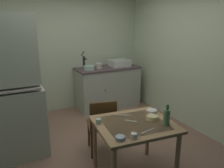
% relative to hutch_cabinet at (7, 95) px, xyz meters
% --- Properties ---
extents(ground_plane, '(4.72, 4.72, 0.00)m').
position_rel_hutch_cabinet_xyz_m(ground_plane, '(1.26, -0.36, -0.95)').
color(ground_plane, '#886553').
extents(wall_back, '(3.59, 0.10, 2.64)m').
position_rel_hutch_cabinet_xyz_m(wall_back, '(1.26, 1.55, 0.37)').
color(wall_back, beige).
rests_on(wall_back, ground).
extents(wall_right, '(0.10, 3.82, 2.64)m').
position_rel_hutch_cabinet_xyz_m(wall_right, '(3.05, -0.36, 0.37)').
color(wall_right, beige).
rests_on(wall_right, ground).
extents(hutch_cabinet, '(0.93, 0.51, 2.03)m').
position_rel_hutch_cabinet_xyz_m(hutch_cabinet, '(0.00, 0.00, 0.00)').
color(hutch_cabinet, '#ACB2A4').
rests_on(hutch_cabinet, ground).
extents(counter_cabinet, '(1.43, 0.64, 0.93)m').
position_rel_hutch_cabinet_xyz_m(counter_cabinet, '(2.11, 1.18, -0.49)').
color(counter_cabinet, '#ACB2A4').
rests_on(counter_cabinet, ground).
extents(sink_basin, '(0.44, 0.34, 0.15)m').
position_rel_hutch_cabinet_xyz_m(sink_basin, '(2.41, 1.18, 0.05)').
color(sink_basin, white).
rests_on(sink_basin, counter_cabinet).
extents(hand_pump, '(0.05, 0.27, 0.39)m').
position_rel_hutch_cabinet_xyz_m(hand_pump, '(1.57, 1.23, 0.14)').
color(hand_pump, '#232328').
rests_on(hand_pump, counter_cabinet).
extents(mixing_bowl_counter, '(0.24, 0.24, 0.09)m').
position_rel_hutch_cabinet_xyz_m(mixing_bowl_counter, '(1.64, 1.13, 0.02)').
color(mixing_bowl_counter, '#ADD1C1').
rests_on(mixing_bowl_counter, counter_cabinet).
extents(stoneware_crock, '(0.14, 0.14, 0.12)m').
position_rel_hutch_cabinet_xyz_m(stoneware_crock, '(1.89, 1.17, 0.03)').
color(stoneware_crock, beige).
rests_on(stoneware_crock, counter_cabinet).
extents(dining_table, '(1.00, 0.90, 0.74)m').
position_rel_hutch_cabinet_xyz_m(dining_table, '(1.32, -1.15, -0.32)').
color(dining_table, '#A47F55').
rests_on(dining_table, ground).
extents(chair_far_side, '(0.49, 0.49, 0.86)m').
position_rel_hutch_cabinet_xyz_m(chair_far_side, '(1.18, -0.50, -0.48)').
color(chair_far_side, '#4A2E19').
rests_on(chair_far_side, ground).
extents(serving_bowl_wide, '(0.14, 0.14, 0.05)m').
position_rel_hutch_cabinet_xyz_m(serving_bowl_wide, '(1.56, -1.17, -0.19)').
color(serving_bowl_wide, beige).
rests_on(serving_bowl_wide, dining_table).
extents(soup_bowl_small, '(0.14, 0.14, 0.04)m').
position_rel_hutch_cabinet_xyz_m(soup_bowl_small, '(1.70, -0.99, -0.19)').
color(soup_bowl_small, white).
rests_on(soup_bowl_small, dining_table).
extents(sauce_dish, '(0.10, 0.10, 0.04)m').
position_rel_hutch_cabinet_xyz_m(sauce_dish, '(0.97, -1.40, -0.19)').
color(sauce_dish, '#9EB2C6').
rests_on(sauce_dish, dining_table).
extents(teacup_cream, '(0.06, 0.06, 0.06)m').
position_rel_hutch_cabinet_xyz_m(teacup_cream, '(0.93, -0.96, -0.18)').
color(teacup_cream, '#ADD1C1').
rests_on(teacup_cream, dining_table).
extents(mug_dark, '(0.07, 0.07, 0.06)m').
position_rel_hutch_cabinet_xyz_m(mug_dark, '(1.11, -1.45, -0.19)').
color(mug_dark, white).
rests_on(mug_dark, dining_table).
extents(glass_bottle, '(0.08, 0.08, 0.26)m').
position_rel_hutch_cabinet_xyz_m(glass_bottle, '(1.63, -1.35, -0.11)').
color(glass_bottle, '#4C7F56').
rests_on(glass_bottle, dining_table).
extents(table_knife, '(0.19, 0.04, 0.00)m').
position_rel_hutch_cabinet_xyz_m(table_knife, '(1.34, -1.38, -0.21)').
color(table_knife, silver).
rests_on(table_knife, dining_table).
extents(teaspoon_near_bowl, '(0.11, 0.12, 0.00)m').
position_rel_hutch_cabinet_xyz_m(teaspoon_near_bowl, '(1.31, -1.08, -0.21)').
color(teaspoon_near_bowl, beige).
rests_on(teaspoon_near_bowl, dining_table).
extents(teaspoon_by_cup, '(0.12, 0.12, 0.00)m').
position_rel_hutch_cabinet_xyz_m(teaspoon_by_cup, '(1.32, -0.90, -0.21)').
color(teaspoon_by_cup, beige).
rests_on(teaspoon_by_cup, dining_table).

